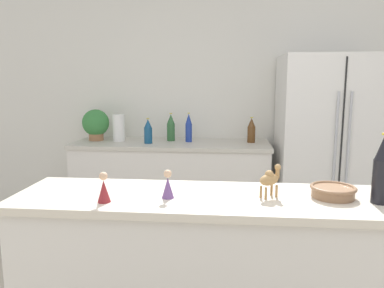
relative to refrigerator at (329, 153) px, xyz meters
name	(u,v)px	position (x,y,z in m)	size (l,w,h in m)	color
wall_back	(227,105)	(-0.93, 0.41, 0.41)	(8.00, 0.06, 2.55)	silver
back_counter	(172,189)	(-1.45, 0.08, -0.40)	(1.86, 0.63, 0.93)	silver
refrigerator	(329,153)	(0.00, 0.00, 0.00)	(0.90, 0.74, 1.73)	silver
potted_plant	(96,124)	(-2.20, 0.12, 0.23)	(0.26, 0.26, 0.31)	#9E6B47
paper_towel_roll	(119,128)	(-1.97, 0.10, 0.20)	(0.12, 0.12, 0.26)	white
back_bottle_0	(171,128)	(-1.47, 0.16, 0.20)	(0.08, 0.08, 0.27)	#2D6033
back_bottle_1	(251,130)	(-0.69, 0.13, 0.18)	(0.07, 0.07, 0.24)	brown
back_bottle_2	(189,128)	(-1.29, 0.12, 0.20)	(0.06, 0.06, 0.28)	navy
back_bottle_3	(148,131)	(-1.65, -0.01, 0.18)	(0.08, 0.08, 0.24)	navy
wine_bottle	(382,170)	(-0.26, -1.81, 0.27)	(0.07, 0.07, 0.30)	black
fruit_bowl	(333,191)	(-0.44, -1.75, 0.15)	(0.20, 0.20, 0.05)	#8C6647
camel_figurine	(270,179)	(-0.72, -1.78, 0.21)	(0.11, 0.10, 0.15)	#A87F4C
wise_man_figurine_blue	(168,186)	(-1.17, -1.83, 0.18)	(0.06, 0.06, 0.13)	#6B4784
wise_man_figurine_crimson	(104,189)	(-1.44, -1.92, 0.18)	(0.06, 0.06, 0.13)	maroon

